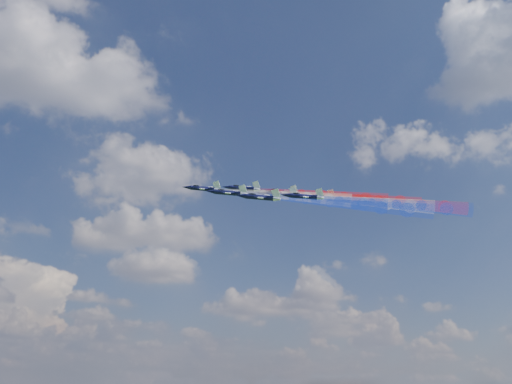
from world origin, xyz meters
name	(u,v)px	position (x,y,z in m)	size (l,w,h in m)	color
jet_lead	(203,189)	(-3.88, 16.43, 133.23)	(9.50, 11.87, 3.17)	black
trail_lead	(285,195)	(16.78, 5.36, 130.11)	(3.96, 36.80, 3.96)	white
jet_inner_left	(228,193)	(0.47, 5.68, 129.16)	(9.50, 11.87, 3.17)	black
trail_inner_left	(316,200)	(21.13, -5.38, 126.04)	(3.96, 36.80, 3.96)	#1735C5
jet_inner_right	(243,188)	(8.57, 18.05, 135.17)	(9.50, 11.87, 3.17)	black
trail_inner_right	(323,195)	(29.23, 6.99, 132.05)	(3.96, 36.80, 3.96)	red
jet_outer_left	(260,197)	(4.98, -6.94, 124.63)	(9.50, 11.87, 3.17)	black
trail_outer_left	(355,205)	(25.64, -18.01, 121.51)	(3.96, 36.80, 3.96)	#1735C5
jet_center_third	(279,195)	(15.37, 6.51, 130.49)	(9.50, 11.87, 3.17)	black
trail_center_third	(364,201)	(36.03, -4.56, 127.37)	(3.96, 36.80, 3.96)	white
jet_outer_right	(281,192)	(22.19, 21.68, 136.56)	(9.50, 11.87, 3.17)	black
trail_outer_right	(358,198)	(42.85, 10.62, 133.44)	(3.96, 36.80, 3.96)	red
jet_rear_left	(304,197)	(17.90, -5.05, 126.74)	(9.50, 11.87, 3.17)	black
trail_rear_left	(397,204)	(38.55, -16.12, 123.62)	(3.96, 36.80, 3.96)	#1735C5
jet_rear_right	(317,197)	(28.74, 9.67, 132.23)	(9.50, 11.87, 3.17)	black
trail_rear_right	(400,203)	(49.40, -1.39, 129.11)	(3.96, 36.80, 3.96)	red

